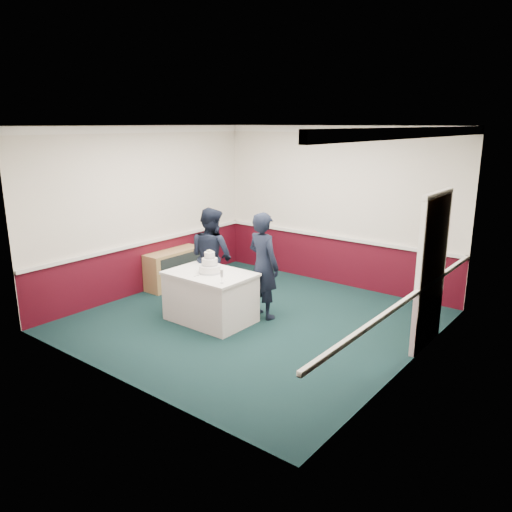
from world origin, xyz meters
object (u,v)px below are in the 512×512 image
Objects in this scene: person_man at (211,256)px; wedding_cake at (210,266)px; sideboard at (174,268)px; cake_knife at (200,275)px; champagne_flute at (222,274)px; person_woman at (263,266)px; cake_table at (211,296)px.

wedding_cake is at bearing 134.93° from person_man.
sideboard is 5.45× the size of cake_knife.
sideboard is at bearing -8.26° from person_man.
champagne_flute is at bearing 143.15° from person_man.
cake_knife reaches higher than sideboard.
person_man is (-1.01, 0.87, -0.09)m from champagne_flute.
sideboard is at bearing 6.06° from person_woman.
champagne_flute is at bearing -29.25° from cake_table.
cake_knife is at bearing -98.53° from cake_table.
person_man reaches higher than cake_table.
wedding_cake is at bearing 150.75° from champagne_flute.
wedding_cake is at bearing -25.86° from sideboard.
cake_knife is 0.13× the size of person_woman.
person_man reaches higher than wedding_cake.
person_woman is at bearing 87.12° from champagne_flute.
wedding_cake is 0.57m from champagne_flute.
cake_knife is (-0.03, -0.20, 0.39)m from cake_table.
person_man is at bearing 129.98° from cake_knife.
person_man is at bearing 131.32° from wedding_cake.
person_man is at bearing 131.32° from cake_table.
cake_knife is 1.07× the size of champagne_flute.
person_woman is (2.29, -0.20, 0.50)m from sideboard.
sideboard is 1.93m from cake_table.
wedding_cake is at bearing 89.77° from cake_knife.
person_woman is at bearing -4.88° from sideboard.
cake_knife is at bearing -98.53° from wedding_cake.
person_woman is at bearing 64.07° from cake_knife.
cake_table is at bearing 60.77° from person_woman.
wedding_cake is (0.00, 0.00, 0.50)m from cake_table.
wedding_cake is 0.78m from person_man.
person_woman is (0.58, 0.85, 0.06)m from cake_knife.
wedding_cake is 0.23m from cake_knife.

